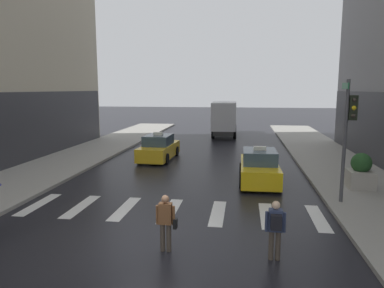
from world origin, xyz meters
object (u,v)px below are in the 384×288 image
(pedestrian_with_backpack, at_px, (275,226))
(planter_near_corner, at_px, (361,172))
(traffic_light_pole, at_px, (348,124))
(taxi_lead, at_px, (259,168))
(pedestrian_with_handbag, at_px, (166,220))
(box_truck, at_px, (225,117))
(taxi_second, at_px, (159,148))

(pedestrian_with_backpack, bearing_deg, planter_near_corner, 59.12)
(traffic_light_pole, bearing_deg, taxi_lead, 134.78)
(pedestrian_with_handbag, height_order, planter_near_corner, planter_near_corner)
(box_truck, xyz_separation_m, planter_near_corner, (7.08, -18.00, -0.98))
(box_truck, relative_size, pedestrian_with_handbag, 4.59)
(traffic_light_pole, relative_size, planter_near_corner, 3.00)
(pedestrian_with_handbag, bearing_deg, taxi_second, 104.27)
(taxi_second, bearing_deg, pedestrian_with_handbag, -75.73)
(traffic_light_pole, relative_size, box_truck, 0.63)
(taxi_lead, bearing_deg, pedestrian_with_backpack, -89.48)
(traffic_light_pole, xyz_separation_m, planter_near_corner, (1.28, 2.21, -2.38))
(taxi_lead, relative_size, box_truck, 0.60)
(traffic_light_pole, bearing_deg, pedestrian_with_backpack, -121.24)
(box_truck, bearing_deg, pedestrian_with_handbag, -90.71)
(taxi_lead, bearing_deg, pedestrian_with_handbag, -109.69)
(pedestrian_with_backpack, xyz_separation_m, planter_near_corner, (4.38, 7.33, -0.10))
(pedestrian_with_handbag, relative_size, planter_near_corner, 1.03)
(taxi_lead, relative_size, pedestrian_with_handbag, 2.76)
(traffic_light_pole, height_order, taxi_lead, traffic_light_pole)
(pedestrian_with_backpack, bearing_deg, pedestrian_with_handbag, 177.59)
(taxi_second, xyz_separation_m, pedestrian_with_backpack, (6.35, -13.25, 0.25))
(traffic_light_pole, xyz_separation_m, pedestrian_with_handbag, (-6.11, -4.99, -2.32))
(traffic_light_pole, height_order, pedestrian_with_backpack, traffic_light_pole)
(traffic_light_pole, xyz_separation_m, box_truck, (-5.80, 20.21, -1.41))
(traffic_light_pole, distance_m, taxi_second, 12.72)
(traffic_light_pole, bearing_deg, pedestrian_with_handbag, -140.76)
(taxi_second, height_order, pedestrian_with_backpack, taxi_second)
(taxi_second, bearing_deg, planter_near_corner, -28.89)
(box_truck, xyz_separation_m, pedestrian_with_handbag, (-0.31, -25.20, -0.92))
(box_truck, bearing_deg, taxi_second, -106.81)
(box_truck, distance_m, planter_near_corner, 19.37)
(traffic_light_pole, relative_size, pedestrian_with_backpack, 2.91)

